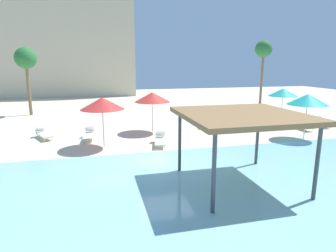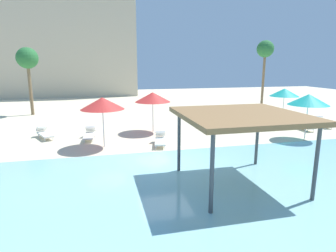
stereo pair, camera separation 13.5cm
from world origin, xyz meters
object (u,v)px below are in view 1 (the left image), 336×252
beach_umbrella_teal_4 (308,99)px  lounge_chair_6 (160,139)px  lounge_chair_3 (301,125)px  palm_tree_1 (264,51)px  beach_umbrella_red_0 (152,97)px  palm_tree_0 (26,60)px  shade_pavilion (242,117)px  beach_umbrella_red_2 (102,103)px  lounge_chair_5 (89,134)px  lounge_chair_1 (44,133)px  lounge_chair_2 (320,122)px  lounge_chair_0 (204,122)px  beach_umbrella_teal_3 (283,92)px

beach_umbrella_teal_4 → lounge_chair_6: beach_umbrella_teal_4 is taller
lounge_chair_3 → palm_tree_1: (4.28, 12.42, 5.77)m
beach_umbrella_red_0 → palm_tree_0: size_ratio=0.45×
shade_pavilion → lounge_chair_6: size_ratio=2.25×
beach_umbrella_red_2 → lounge_chair_5: 3.06m
lounge_chair_1 → palm_tree_0: 10.89m
lounge_chair_6 → palm_tree_0: bearing=-130.6°
lounge_chair_2 → lounge_chair_5: size_ratio=1.01×
lounge_chair_0 → palm_tree_0: size_ratio=0.32×
beach_umbrella_red_2 → lounge_chair_3: bearing=5.0°
palm_tree_1 → beach_umbrella_teal_4: bearing=-111.9°
lounge_chair_0 → palm_tree_0: bearing=-102.0°
lounge_chair_1 → lounge_chair_5: 2.98m
lounge_chair_2 → lounge_chair_0: bearing=-95.4°
lounge_chair_2 → palm_tree_1: bearing=177.4°
lounge_chair_0 → beach_umbrella_red_2: bearing=-43.4°
beach_umbrella_red_0 → lounge_chair_2: beach_umbrella_red_0 is taller
lounge_chair_1 → beach_umbrella_teal_4: bearing=50.6°
palm_tree_0 → palm_tree_1: (24.61, 1.27, 1.07)m
lounge_chair_0 → lounge_chair_1: same height
shade_pavilion → beach_umbrella_teal_4: size_ratio=1.57×
shade_pavilion → palm_tree_0: size_ratio=0.73×
lounge_chair_3 → lounge_chair_5: size_ratio=0.98×
beach_umbrella_teal_4 → palm_tree_1: palm_tree_1 is taller
beach_umbrella_red_2 → beach_umbrella_teal_4: bearing=-5.5°
beach_umbrella_teal_3 → palm_tree_0: size_ratio=0.43×
beach_umbrella_red_2 → lounge_chair_3: (14.03, 1.23, -2.17)m
shade_pavilion → palm_tree_0: bearing=120.7°
lounge_chair_2 → palm_tree_0: 25.28m
beach_umbrella_teal_3 → lounge_chair_5: 16.52m
beach_umbrella_red_2 → palm_tree_1: (18.32, 13.65, 3.59)m
shade_pavilion → lounge_chair_0: size_ratio=2.24×
beach_umbrella_teal_4 → palm_tree_0: bearing=144.0°
lounge_chair_1 → lounge_chair_6: 7.62m
palm_tree_1 → lounge_chair_6: bearing=-137.2°
lounge_chair_3 → lounge_chair_0: bearing=-112.7°
beach_umbrella_teal_3 → lounge_chair_0: (-7.72, -1.47, -1.94)m
lounge_chair_0 → lounge_chair_5: bearing=-58.0°
beach_umbrella_red_0 → lounge_chair_2: bearing=-5.3°
beach_umbrella_teal_3 → lounge_chair_0: beach_umbrella_teal_3 is taller
lounge_chair_0 → palm_tree_1: bearing=152.4°
lounge_chair_6 → palm_tree_1: size_ratio=0.27×
palm_tree_0 → beach_umbrella_teal_4: bearing=-36.0°
lounge_chair_6 → palm_tree_0: palm_tree_0 is taller
beach_umbrella_red_0 → lounge_chair_3: 10.99m
lounge_chair_2 → shade_pavilion: bearing=-45.5°
shade_pavilion → beach_umbrella_teal_4: (7.37, 5.41, -0.18)m
beach_umbrella_red_2 → lounge_chair_1: size_ratio=1.44×
lounge_chair_0 → beach_umbrella_red_0: bearing=-58.9°
beach_umbrella_teal_4 → lounge_chair_5: 13.76m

